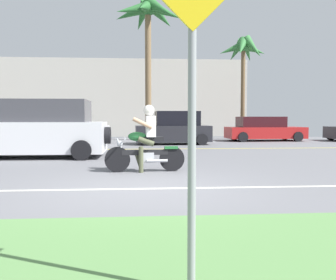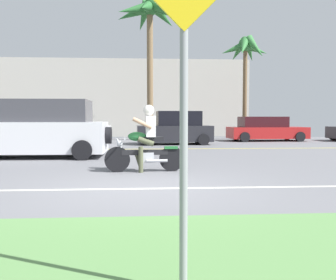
{
  "view_description": "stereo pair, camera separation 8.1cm",
  "coord_description": "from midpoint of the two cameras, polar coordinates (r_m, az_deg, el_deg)",
  "views": [
    {
      "loc": [
        0.03,
        -6.89,
        1.34
      ],
      "look_at": [
        0.74,
        2.55,
        0.77
      ],
      "focal_mm": 39.02,
      "sensor_mm": 36.0,
      "label": 1
    },
    {
      "loc": [
        0.12,
        -6.89,
        1.34
      ],
      "look_at": [
        0.74,
        2.55,
        0.77
      ],
      "focal_mm": 39.02,
      "sensor_mm": 36.0,
      "label": 2
    }
  ],
  "objects": [
    {
      "name": "street_sign",
      "position": [
        2.62,
        3.41,
        8.3
      ],
      "size": [
        0.62,
        0.06,
        2.57
      ],
      "color": "gray",
      "rests_on": "ground"
    },
    {
      "name": "building_far",
      "position": [
        28.06,
        -9.38,
        6.31
      ],
      "size": [
        20.62,
        4.0,
        5.5
      ],
      "primitive_type": "cube",
      "color": "#BCB7AD",
      "rests_on": "ground"
    },
    {
      "name": "motorcyclist",
      "position": [
        9.09,
        -3.29,
        -0.55
      ],
      "size": [
        1.99,
        0.65,
        1.67
      ],
      "color": "black",
      "rests_on": "ground"
    },
    {
      "name": "lane_line_near",
      "position": [
        6.98,
        -4.34,
        -7.59
      ],
      "size": [
        50.4,
        0.12,
        0.01
      ],
      "primitive_type": "cube",
      "color": "silver",
      "rests_on": "ground"
    },
    {
      "name": "lane_line_far",
      "position": [
        15.74,
        -4.02,
        -1.41
      ],
      "size": [
        50.4,
        0.12,
        0.01
      ],
      "primitive_type": "cube",
      "color": "yellow",
      "rests_on": "ground"
    },
    {
      "name": "palm_tree_1",
      "position": [
        22.79,
        -2.74,
        18.58
      ],
      "size": [
        4.29,
        4.21,
        8.6
      ],
      "color": "brown",
      "rests_on": "ground"
    },
    {
      "name": "suv_nearby",
      "position": [
        13.11,
        -19.35,
        1.55
      ],
      "size": [
        4.76,
        2.13,
        1.95
      ],
      "color": "silver",
      "rests_on": "ground"
    },
    {
      "name": "palm_tree_0",
      "position": [
        24.14,
        12.16,
        13.09
      ],
      "size": [
        3.23,
        3.07,
        6.47
      ],
      "color": "brown",
      "rests_on": "ground"
    },
    {
      "name": "parked_car_1",
      "position": [
        18.52,
        -15.67,
        1.63
      ],
      "size": [
        4.21,
        2.12,
        1.7
      ],
      "color": "silver",
      "rests_on": "ground"
    },
    {
      "name": "parked_car_3",
      "position": [
        21.99,
        15.11,
        1.6
      ],
      "size": [
        4.5,
        2.06,
        1.41
      ],
      "color": "#AD1E1E",
      "rests_on": "ground"
    },
    {
      "name": "parked_car_2",
      "position": [
        18.58,
        1.31,
        1.73
      ],
      "size": [
        3.82,
        2.02,
        1.68
      ],
      "color": "#232328",
      "rests_on": "ground"
    },
    {
      "name": "ground",
      "position": [
        9.98,
        -4.17,
        -4.37
      ],
      "size": [
        56.0,
        30.0,
        0.04
      ],
      "primitive_type": "cube",
      "color": "slate"
    }
  ]
}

